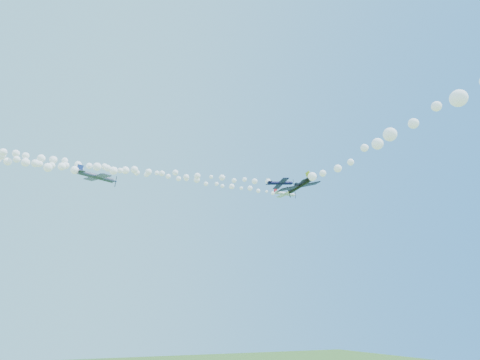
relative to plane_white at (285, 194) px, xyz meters
name	(u,v)px	position (x,y,z in m)	size (l,w,h in m)	color
plane_white	(285,194)	(0.00, 0.00, 0.00)	(7.09, 7.42, 2.10)	silver
smoke_trail_white	(119,170)	(-43.90, -1.35, -0.31)	(83.57, 5.08, 2.99)	white
plane_navy	(281,183)	(-7.64, -10.74, -1.27)	(7.16, 7.59, 1.95)	#0C0D38
smoke_trail_navy	(89,168)	(-50.43, -3.43, -1.49)	(81.41, 16.09, 2.82)	white
plane_grey	(97,177)	(-49.32, -14.84, -7.03)	(7.90, 8.35, 2.54)	#3D4358
plane_black	(299,186)	(-21.08, -39.24, -12.24)	(7.13, 7.11, 2.56)	black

